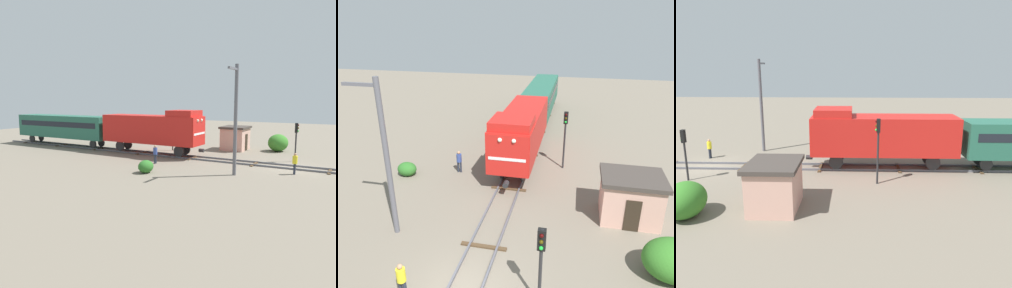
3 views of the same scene
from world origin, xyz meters
The scene contains 12 objects.
ground_plane centered at (0.00, 0.00, 0.00)m, with size 110.71×110.71×0.00m, color #756B5B.
railway_track centered at (0.00, 0.00, 0.07)m, with size 2.40×73.80×0.16m.
locomotive centered at (0.00, 13.97, 2.77)m, with size 2.90×11.60×4.60m.
passenger_car_leading centered at (0.00, 27.30, 2.52)m, with size 2.84×14.00×3.66m.
traffic_signal_near centered at (3.20, 0.13, 2.56)m, with size 0.32×0.34×3.66m.
traffic_signal_mid centered at (3.40, 13.49, 3.13)m, with size 0.32×0.34×4.52m.
worker_near_track centered at (-2.40, -0.71, 1.00)m, with size 0.38×0.38×1.70m.
worker_by_signal centered at (-4.20, 11.08, 1.00)m, with size 0.38×0.38×1.70m.
catenary_mast centered at (-5.06, 3.31, 4.49)m, with size 1.94×0.28×8.47m.
relay_hut centered at (7.50, 7.44, 1.39)m, with size 3.50×2.90×2.74m.
bush_near centered at (8.80, 2.86, 0.97)m, with size 2.67×2.18×1.94m, color #347726.
bush_mid centered at (-7.79, 9.71, 0.51)m, with size 1.41×1.15×1.03m, color #2C6A26.
Camera 1 is at (-29.15, -4.71, 5.87)m, focal length 35.00 mm.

